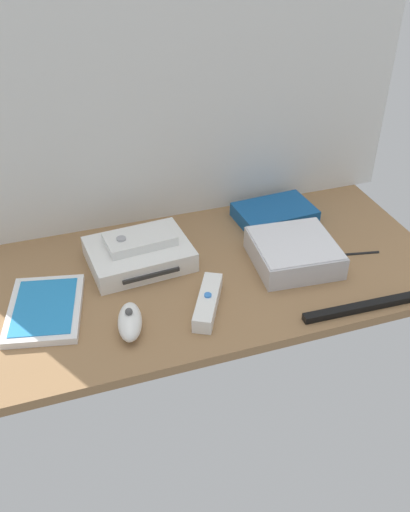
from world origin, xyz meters
The scene contains 11 objects.
ground_plane centered at (0.00, 0.00, -1.00)cm, with size 100.00×48.00×2.00cm, color #936D47.
back_wall centered at (0.00, 24.60, 32.00)cm, with size 110.00×1.20×64.00cm, color silver.
game_console centered at (-12.26, 7.51, 2.20)cm, with size 22.21×17.77×4.40cm.
mini_computer centered at (18.98, -2.75, 2.64)cm, with size 18.31×18.31×5.30cm.
game_case centered at (-33.05, -2.64, 0.76)cm, with size 17.28×21.43×1.56cm.
network_router centered at (22.31, 14.47, 1.70)cm, with size 18.73×13.21×3.40cm.
remote_wand centered at (-3.18, -11.28, 1.51)cm, with size 10.08×14.77×3.40cm.
remote_nunchuk centered at (-18.62, -12.65, 2.04)cm, with size 6.44×10.71×5.10cm.
remote_classic_pad centered at (-11.74, 8.24, 5.41)cm, with size 15.08×9.30×2.40cm.
sensor_bar centered at (24.57, -21.11, 0.70)cm, with size 24.00×1.80×1.40cm, color black.
stylus_pen centered at (34.15, -4.56, 0.35)cm, with size 0.70×0.70×9.00cm, color black.
Camera 1 is at (-29.68, -89.35, 70.76)cm, focal length 39.37 mm.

